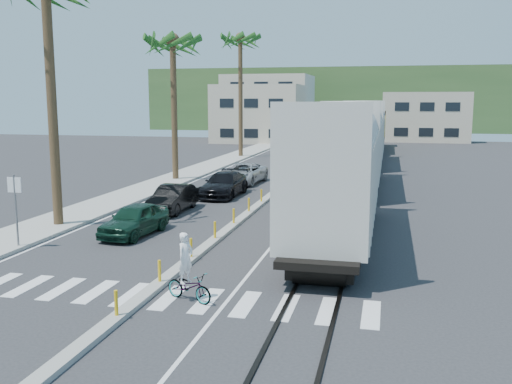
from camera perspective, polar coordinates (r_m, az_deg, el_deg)
ground at (r=19.69m, az=-8.46°, el=-8.35°), size 140.00×140.00×0.00m
sidewalk at (r=45.55m, az=-6.91°, el=1.77°), size 3.00×90.00×0.15m
rails at (r=45.86m, az=10.49°, el=1.67°), size 1.56×100.00×0.06m
median at (r=38.49m, az=2.47°, el=0.48°), size 0.45×60.00×0.85m
crosswalk at (r=17.95m, az=-10.83°, el=-10.16°), size 14.00×2.20×0.01m
lane_markings at (r=43.81m, az=0.92°, el=1.45°), size 9.42×90.00×0.01m
freight_train at (r=44.36m, az=10.53°, el=5.16°), size 3.00×60.94×5.85m
palm_trees at (r=43.16m, az=-7.76°, el=15.63°), size 3.50×37.20×13.75m
street_sign at (r=24.45m, az=-22.93°, el=-0.80°), size 0.60×0.08×3.00m
buildings at (r=90.11m, az=4.58°, el=8.17°), size 38.00×27.00×10.00m
hillside at (r=117.65m, az=9.81°, el=9.10°), size 80.00×20.00×12.00m
car_lead at (r=25.65m, az=-12.04°, el=-2.71°), size 2.47×4.46×1.41m
car_second at (r=30.70m, az=-8.32°, el=-0.65°), size 1.54×4.32×1.42m
car_third at (r=35.31m, az=-3.21°, el=0.77°), size 2.31×5.22×1.49m
car_rear at (r=40.68m, az=-1.29°, el=1.87°), size 3.23×5.60×1.45m
cyclist at (r=17.16m, az=-6.77°, el=-8.74°), size 1.75×2.07×2.07m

